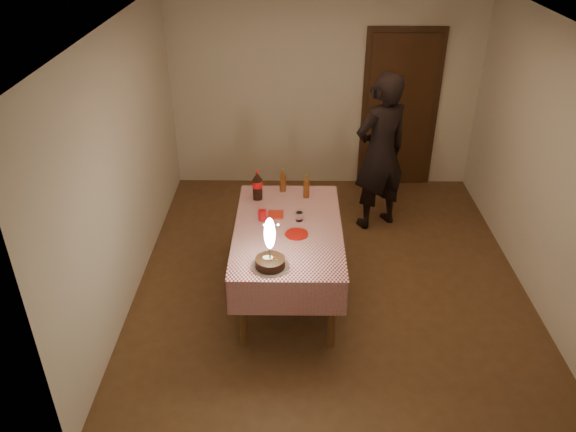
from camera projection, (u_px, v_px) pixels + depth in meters
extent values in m
cube|color=brown|center=(330.00, 276.00, 5.99)|extent=(4.00, 4.50, 0.01)
cube|color=beige|center=(324.00, 91.00, 7.28)|extent=(4.00, 0.04, 2.60)
cube|color=beige|center=(357.00, 324.00, 3.40)|extent=(4.00, 0.04, 2.60)
cube|color=beige|center=(125.00, 164.00, 5.36)|extent=(0.04, 4.50, 2.60)
cube|color=beige|center=(545.00, 166.00, 5.32)|extent=(0.04, 4.50, 2.60)
cube|color=silver|center=(341.00, 24.00, 4.68)|extent=(4.00, 4.50, 0.04)
cube|color=#472814|center=(399.00, 113.00, 7.38)|extent=(0.85, 0.05, 2.05)
sphere|color=#B28C33|center=(376.00, 116.00, 7.36)|extent=(0.06, 0.06, 0.06)
cube|color=brown|center=(288.00, 230.00, 5.34)|extent=(0.90, 1.60, 0.04)
cylinder|color=brown|center=(243.00, 312.00, 4.91)|extent=(0.07, 0.07, 0.74)
cylinder|color=brown|center=(332.00, 313.00, 4.90)|extent=(0.07, 0.07, 0.74)
cylinder|color=brown|center=(253.00, 225.00, 6.18)|extent=(0.07, 0.07, 0.74)
cylinder|color=brown|center=(324.00, 225.00, 6.17)|extent=(0.07, 0.07, 0.74)
cube|color=beige|center=(288.00, 228.00, 5.33)|extent=(1.02, 1.72, 0.01)
cube|color=beige|center=(287.00, 299.00, 4.68)|extent=(1.02, 0.01, 0.34)
cube|color=beige|center=(289.00, 201.00, 6.15)|extent=(1.02, 0.01, 0.34)
cube|color=beige|center=(236.00, 243.00, 5.42)|extent=(0.01, 1.72, 0.34)
cube|color=beige|center=(340.00, 244.00, 5.41)|extent=(0.01, 1.72, 0.34)
cylinder|color=white|center=(270.00, 266.00, 4.77)|extent=(0.32, 0.32, 0.01)
cylinder|color=black|center=(270.00, 262.00, 4.75)|extent=(0.25, 0.25, 0.08)
cylinder|color=white|center=(268.00, 257.00, 4.74)|extent=(0.07, 0.07, 0.00)
sphere|color=red|center=(274.00, 258.00, 4.71)|extent=(0.02, 0.02, 0.02)
cube|color=#19721E|center=(276.00, 260.00, 4.71)|extent=(0.02, 0.01, 0.00)
cube|color=#19721E|center=(273.00, 260.00, 4.71)|extent=(0.01, 0.02, 0.00)
cylinder|color=#262628|center=(270.00, 253.00, 4.70)|extent=(0.01, 0.01, 0.12)
ellipsoid|color=#FFF2BF|center=(270.00, 234.00, 4.60)|extent=(0.09, 0.09, 0.29)
sphere|color=white|center=(270.00, 245.00, 4.66)|extent=(0.04, 0.04, 0.04)
cylinder|color=#AB120B|center=(296.00, 234.00, 5.22)|extent=(0.22, 0.22, 0.01)
cylinder|color=#B90C10|center=(262.00, 215.00, 5.43)|extent=(0.08, 0.08, 0.10)
cylinder|color=white|center=(299.00, 216.00, 5.41)|extent=(0.07, 0.07, 0.09)
cube|color=red|center=(276.00, 215.00, 5.51)|extent=(0.15, 0.15, 0.02)
cylinder|color=black|center=(258.00, 189.00, 5.76)|extent=(0.10, 0.10, 0.22)
cylinder|color=red|center=(257.00, 184.00, 5.73)|extent=(0.10, 0.10, 0.07)
cone|color=black|center=(257.00, 176.00, 5.68)|extent=(0.10, 0.10, 0.08)
cylinder|color=red|center=(257.00, 172.00, 5.66)|extent=(0.03, 0.03, 0.02)
cylinder|color=#5D2E10|center=(283.00, 183.00, 5.92)|extent=(0.06, 0.06, 0.18)
cone|color=#5D2E10|center=(283.00, 173.00, 5.86)|extent=(0.06, 0.06, 0.06)
cylinder|color=olive|center=(283.00, 170.00, 5.85)|extent=(0.02, 0.02, 0.02)
cylinder|color=#5D2E10|center=(306.00, 189.00, 5.80)|extent=(0.06, 0.06, 0.18)
cone|color=#5D2E10|center=(307.00, 179.00, 5.74)|extent=(0.06, 0.06, 0.06)
cylinder|color=olive|center=(307.00, 176.00, 5.73)|extent=(0.02, 0.02, 0.02)
imported|color=black|center=(380.00, 153.00, 6.46)|extent=(0.82, 0.72, 1.89)
cube|color=black|center=(379.00, 93.00, 6.22)|extent=(0.16, 0.14, 0.10)
cylinder|color=black|center=(375.00, 91.00, 6.28)|extent=(0.10, 0.11, 0.08)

